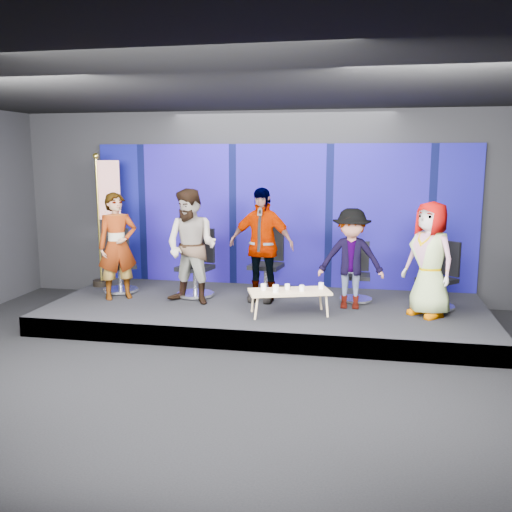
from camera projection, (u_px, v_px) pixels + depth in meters
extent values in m
plane|color=black|center=(231.00, 379.00, 6.94)|extent=(10.00, 10.00, 0.00)
cube|color=black|center=(281.00, 207.00, 10.51)|extent=(10.00, 0.02, 3.50)
cube|color=black|center=(35.00, 348.00, 2.78)|extent=(10.00, 0.02, 3.50)
cube|color=black|center=(228.00, 81.00, 6.34)|extent=(10.00, 8.00, 0.02)
cube|color=black|center=(266.00, 313.00, 9.34)|extent=(7.00, 3.00, 0.30)
cube|color=#060B4D|center=(280.00, 216.00, 10.49)|extent=(7.00, 0.08, 2.60)
cylinder|color=silver|center=(121.00, 290.00, 10.11)|extent=(0.87, 0.87, 0.06)
cylinder|color=silver|center=(120.00, 277.00, 10.07)|extent=(0.07, 0.07, 0.42)
cube|color=black|center=(120.00, 266.00, 10.03)|extent=(0.70, 0.70, 0.07)
cube|color=black|center=(116.00, 245.00, 10.20)|extent=(0.40, 0.31, 0.57)
imported|color=black|center=(118.00, 246.00, 9.53)|extent=(0.78, 0.73, 1.79)
cylinder|color=silver|center=(195.00, 294.00, 9.80)|extent=(0.78, 0.78, 0.07)
cylinder|color=silver|center=(195.00, 280.00, 9.76)|extent=(0.08, 0.08, 0.43)
cube|color=black|center=(195.00, 268.00, 9.72)|extent=(0.62, 0.62, 0.08)
cube|color=black|center=(202.00, 245.00, 9.89)|extent=(0.48, 0.16, 0.60)
imported|color=black|center=(192.00, 247.00, 9.20)|extent=(1.04, 0.89, 1.87)
cylinder|color=silver|center=(266.00, 293.00, 9.94)|extent=(0.74, 0.74, 0.07)
cylinder|color=silver|center=(266.00, 278.00, 9.89)|extent=(0.08, 0.08, 0.44)
cube|color=black|center=(266.00, 266.00, 9.86)|extent=(0.59, 0.59, 0.08)
cube|color=black|center=(271.00, 243.00, 10.04)|extent=(0.48, 0.12, 0.60)
imported|color=black|center=(261.00, 245.00, 9.35)|extent=(1.16, 0.61, 1.88)
cylinder|color=silver|center=(356.00, 300.00, 9.47)|extent=(0.56, 0.56, 0.06)
cylinder|color=silver|center=(356.00, 287.00, 9.44)|extent=(0.06, 0.06, 0.37)
cube|color=black|center=(356.00, 276.00, 9.40)|extent=(0.45, 0.45, 0.06)
cube|color=black|center=(357.00, 256.00, 9.57)|extent=(0.40, 0.05, 0.51)
imported|color=black|center=(351.00, 259.00, 8.93)|extent=(1.03, 0.60, 1.58)
cylinder|color=silver|center=(435.00, 307.00, 9.00)|extent=(0.85, 0.85, 0.06)
cylinder|color=silver|center=(436.00, 293.00, 8.96)|extent=(0.07, 0.07, 0.40)
cube|color=black|center=(437.00, 280.00, 8.92)|extent=(0.68, 0.68, 0.07)
cube|color=black|center=(448.00, 258.00, 9.00)|extent=(0.35, 0.34, 0.55)
imported|color=black|center=(430.00, 259.00, 8.48)|extent=(0.99, 0.98, 1.73)
cube|color=tan|center=(289.00, 292.00, 8.61)|extent=(1.32, 0.88, 0.04)
cylinder|color=tan|center=(256.00, 308.00, 8.38)|extent=(0.03, 0.03, 0.34)
cylinder|color=tan|center=(253.00, 302.00, 8.77)|extent=(0.03, 0.03, 0.34)
cylinder|color=tan|center=(327.00, 306.00, 8.52)|extent=(0.03, 0.03, 0.34)
cylinder|color=tan|center=(320.00, 299.00, 8.91)|extent=(0.03, 0.03, 0.34)
cylinder|color=white|center=(264.00, 287.00, 8.64)|extent=(0.08, 0.08, 0.10)
cylinder|color=white|center=(276.00, 288.00, 8.51)|extent=(0.09, 0.09, 0.11)
cylinder|color=white|center=(287.00, 287.00, 8.66)|extent=(0.08, 0.08, 0.09)
cylinder|color=white|center=(302.00, 288.00, 8.57)|extent=(0.08, 0.08, 0.09)
cylinder|color=white|center=(321.00, 286.00, 8.72)|extent=(0.08, 0.08, 0.09)
cylinder|color=black|center=(102.00, 283.00, 10.62)|extent=(0.32, 0.32, 0.10)
cylinder|color=gold|center=(99.00, 221.00, 10.42)|extent=(0.04, 0.04, 2.23)
sphere|color=gold|center=(96.00, 156.00, 10.22)|extent=(0.11, 0.11, 0.11)
cube|color=#A41912|center=(109.00, 190.00, 10.38)|extent=(0.36, 0.25, 1.06)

